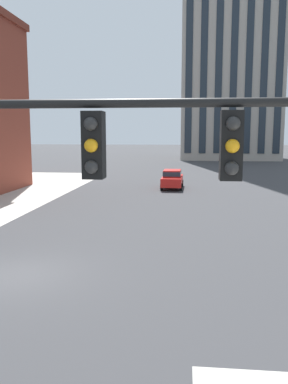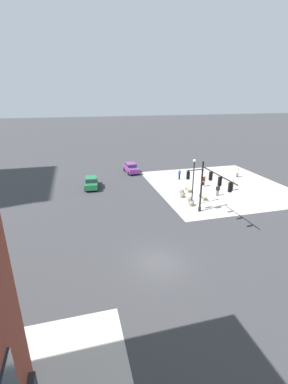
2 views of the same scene
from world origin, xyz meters
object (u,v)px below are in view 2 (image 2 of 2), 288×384
object	(u,v)px
bollard_sphere_curb_c	(182,195)
street_lamp_corner_near	(193,177)
pedestrian_walking_east	(238,172)
bollard_sphere_curb_a	(192,203)
car_main_northbound_near	(91,182)
traffic_signal_main	(207,183)
bollard_sphere_curb_d	(182,191)
bench_mid_block	(188,189)
pedestrian_at_curb	(218,190)
bollard_sphere_curb_b	(190,199)
car_main_southbound_far	(131,167)
pedestrian_with_bag	(205,180)
bench_near_signal	(203,196)
pedestrian_by_lamp	(233,184)
pedestrian_near_bench	(179,174)

from	to	relation	value
bollard_sphere_curb_c	street_lamp_corner_near	distance (m)	4.31
pedestrian_walking_east	bollard_sphere_curb_a	bearing A→B (deg)	126.29
car_main_northbound_near	traffic_signal_main	bearing A→B (deg)	-139.19
bollard_sphere_curb_d	bench_mid_block	bearing A→B (deg)	-60.21
bollard_sphere_curb_d	pedestrian_at_curb	size ratio (longest dim) A/B	0.43
bollard_sphere_curb_b	car_main_southbound_far	size ratio (longest dim) A/B	0.15
bench_mid_block	pedestrian_at_curb	distance (m)	4.10
pedestrian_with_bag	car_main_southbound_far	xyz separation A→B (m)	(10.07, 8.85, -0.01)
traffic_signal_main	bench_near_signal	xyz separation A→B (m)	(5.05, -2.37, -3.59)
pedestrian_at_curb	bollard_sphere_curb_a	bearing A→B (deg)	115.06
bollard_sphere_curb_c	bollard_sphere_curb_d	distance (m)	1.36
bollard_sphere_curb_d	bench_near_signal	xyz separation A→B (m)	(-2.40, -1.95, -0.01)
bollard_sphere_curb_c	car_main_northbound_near	world-z (taller)	car_main_northbound_near
bollard_sphere_curb_a	bench_near_signal	distance (m)	3.02
bollard_sphere_curb_d	pedestrian_walking_east	bearing A→B (deg)	-67.92
bollard_sphere_curb_c	street_lamp_corner_near	bearing A→B (deg)	-179.17
pedestrian_with_bag	car_main_northbound_near	xyz separation A→B (m)	(3.63, 16.14, -0.01)
bollard_sphere_curb_a	pedestrian_by_lamp	distance (m)	8.75
pedestrian_walking_east	car_main_southbound_far	world-z (taller)	car_main_southbound_far
bench_near_signal	bollard_sphere_curb_c	bearing A→B (deg)	64.96
pedestrian_by_lamp	street_lamp_corner_near	bearing A→B (deg)	113.94
bollard_sphere_curb_c	pedestrian_by_lamp	world-z (taller)	pedestrian_by_lamp
bollard_sphere_curb_c	pedestrian_with_bag	xyz separation A→B (m)	(3.28, -4.87, 0.59)
traffic_signal_main	street_lamp_corner_near	world-z (taller)	traffic_signal_main
bench_near_signal	car_main_southbound_far	world-z (taller)	car_main_southbound_far
pedestrian_with_bag	street_lamp_corner_near	bearing A→B (deg)	141.74
bollard_sphere_curb_d	car_main_northbound_near	bearing A→B (deg)	64.34
bollard_sphere_curb_c	bollard_sphere_curb_d	world-z (taller)	same
bench_mid_block	pedestrian_at_curb	bearing A→B (deg)	-132.32
bollard_sphere_curb_a	car_main_northbound_near	bearing A→B (deg)	48.80
traffic_signal_main	bollard_sphere_curb_d	distance (m)	8.28
bollard_sphere_curb_b	pedestrian_by_lamp	size ratio (longest dim) A/B	0.39
pedestrian_by_lamp	street_lamp_corner_near	xyz separation A→B (m)	(-3.50, 7.89, 2.58)
bollard_sphere_curb_c	pedestrian_walking_east	distance (m)	13.70
pedestrian_by_lamp	pedestrian_walking_east	bearing A→B (deg)	-38.68
car_main_northbound_near	pedestrian_near_bench	bearing A→B (deg)	-88.06
bench_mid_block	pedestrian_walking_east	xyz separation A→B (m)	(4.04, -10.51, 0.54)
bollard_sphere_curb_c	car_main_northbound_near	xyz separation A→B (m)	(6.92, 11.27, 0.58)
pedestrian_at_curb	car_main_northbound_near	bearing A→B (deg)	64.60
pedestrian_with_bag	bench_near_signal	bearing A→B (deg)	150.64
street_lamp_corner_near	car_main_northbound_near	bearing A→B (deg)	49.23
pedestrian_with_bag	car_main_northbound_near	distance (m)	16.54
bench_near_signal	bollard_sphere_curb_b	bearing A→B (deg)	102.74
pedestrian_near_bench	street_lamp_corner_near	xyz separation A→B (m)	(-10.23, 2.56, 2.65)
traffic_signal_main	bench_mid_block	distance (m)	9.12
bollard_sphere_curb_c	pedestrian_near_bench	xyz separation A→B (m)	(7.39, -2.60, 0.59)
pedestrian_walking_east	street_lamp_corner_near	distance (m)	15.37
street_lamp_corner_near	bench_near_signal	bearing A→B (deg)	-53.79
bollard_sphere_curb_a	street_lamp_corner_near	xyz separation A→B (m)	(0.10, -0.06, 3.24)
bollard_sphere_curb_a	pedestrian_with_bag	xyz separation A→B (m)	(6.22, -4.88, 0.59)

